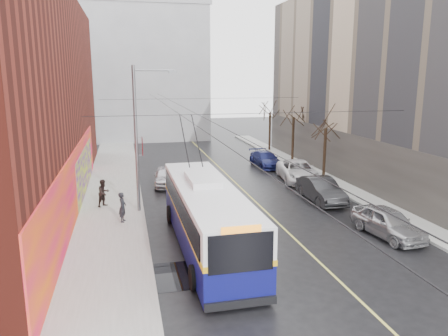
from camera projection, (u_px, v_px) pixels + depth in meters
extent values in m
plane|color=black|center=(294.00, 271.00, 19.09)|extent=(140.00, 140.00, 0.00)
cube|color=gray|center=(112.00, 204.00, 28.78)|extent=(4.00, 60.00, 0.15)
cube|color=gray|center=(347.00, 190.00, 32.47)|extent=(2.00, 60.00, 0.15)
cube|color=#BFB74C|center=(243.00, 190.00, 32.76)|extent=(0.12, 50.00, 0.01)
cube|color=#E40551|center=(76.00, 185.00, 26.04)|extent=(0.08, 28.00, 4.00)
cube|color=#5A059E|center=(85.00, 171.00, 31.86)|extent=(0.06, 12.00, 3.20)
cube|color=tan|center=(433.00, 81.00, 34.48)|extent=(14.00, 36.00, 16.00)
cube|color=#4C4742|center=(347.00, 159.00, 34.19)|extent=(0.06, 36.00, 4.00)
cube|color=gray|center=(129.00, 71.00, 58.83)|extent=(20.00, 12.00, 18.00)
cylinder|color=slate|center=(136.00, 141.00, 26.32)|extent=(0.20, 0.20, 9.00)
cube|color=#510B0F|center=(142.00, 146.00, 26.46)|extent=(0.04, 0.60, 1.10)
cylinder|color=slate|center=(154.00, 70.00, 25.71)|extent=(2.40, 0.10, 0.10)
cube|color=slate|center=(173.00, 72.00, 25.97)|extent=(0.50, 0.22, 0.12)
cylinder|color=black|center=(169.00, 107.00, 31.28)|extent=(0.02, 60.00, 0.02)
cylinder|color=black|center=(182.00, 107.00, 31.50)|extent=(0.02, 60.00, 0.02)
cylinder|color=black|center=(256.00, 113.00, 23.48)|extent=(18.00, 0.02, 0.02)
cylinder|color=black|center=(203.00, 98.00, 38.74)|extent=(18.00, 0.02, 0.02)
cylinder|color=black|center=(325.00, 154.00, 35.87)|extent=(0.24, 0.24, 4.20)
cylinder|color=black|center=(293.00, 140.00, 42.52)|extent=(0.24, 0.24, 4.48)
cylinder|color=black|center=(270.00, 132.00, 49.20)|extent=(0.24, 0.24, 4.37)
cube|color=black|center=(168.00, 276.00, 18.59)|extent=(2.53, 2.83, 0.01)
ellipsoid|color=slate|center=(207.00, 108.00, 26.99)|extent=(0.44, 0.20, 0.12)
ellipsoid|color=slate|center=(196.00, 97.00, 28.24)|extent=(0.44, 0.20, 0.12)
ellipsoid|color=slate|center=(162.00, 121.00, 26.98)|extent=(0.44, 0.20, 0.12)
cube|color=#0A0C52|center=(207.00, 229.00, 21.52)|extent=(2.82, 12.49, 1.56)
cube|color=silver|center=(207.00, 200.00, 21.22)|extent=(2.82, 12.49, 1.35)
cube|color=gold|center=(207.00, 214.00, 21.36)|extent=(2.86, 12.53, 0.23)
cube|color=black|center=(241.00, 253.00, 15.31)|extent=(2.39, 0.06, 1.45)
cube|color=black|center=(187.00, 176.00, 27.19)|extent=(2.39, 0.06, 1.25)
cube|color=black|center=(179.00, 204.00, 20.93)|extent=(0.15, 11.43, 1.04)
cube|color=black|center=(234.00, 201.00, 21.55)|extent=(0.15, 11.43, 1.04)
cube|color=silver|center=(203.00, 179.00, 22.04)|extent=(1.48, 3.13, 0.31)
cube|color=black|center=(241.00, 304.00, 15.67)|extent=(2.70, 0.15, 0.31)
cylinder|color=black|center=(194.00, 278.00, 17.36)|extent=(0.32, 1.04, 1.04)
cylinder|color=black|center=(259.00, 271.00, 17.97)|extent=(0.32, 1.04, 1.04)
cylinder|color=black|center=(170.00, 214.00, 25.27)|extent=(0.32, 1.04, 1.04)
cylinder|color=black|center=(216.00, 211.00, 25.88)|extent=(0.32, 1.04, 1.04)
cylinder|color=black|center=(184.00, 140.00, 25.10)|extent=(0.10, 3.61, 2.55)
cylinder|color=black|center=(197.00, 139.00, 25.27)|extent=(0.10, 3.61, 2.55)
imported|color=#A3A4A7|center=(388.00, 222.00, 23.08)|extent=(2.39, 4.78, 1.56)
imported|color=#232426|center=(321.00, 190.00, 29.47)|extent=(1.76, 4.98, 1.64)
imported|color=white|center=(298.00, 171.00, 35.30)|extent=(3.61, 6.25, 1.64)
imported|color=navy|center=(266.00, 159.00, 40.81)|extent=(2.23, 5.04, 1.44)
imported|color=silver|center=(165.00, 176.00, 33.87)|extent=(2.07, 4.38, 1.45)
imported|color=black|center=(123.00, 207.00, 24.98)|extent=(0.53, 0.70, 1.73)
imported|color=black|center=(104.00, 193.00, 27.91)|extent=(1.08, 1.08, 1.77)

